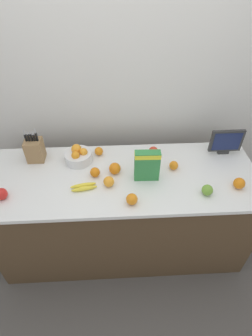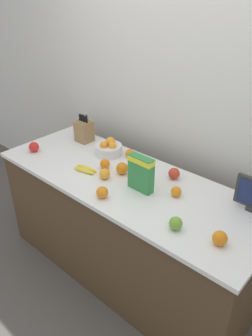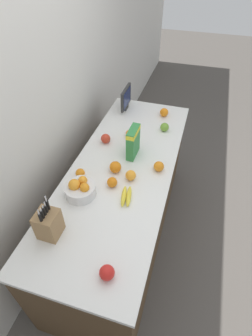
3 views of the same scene
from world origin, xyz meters
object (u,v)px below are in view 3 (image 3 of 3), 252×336
Objects in this scene: cereal_box at (133,141)px; knife_block at (48,224)px; orange_front_center at (112,182)px; apple_rear at (106,139)px; apple_by_knife_block at (165,127)px; orange_mid_right at (159,166)px; fruit_bowl at (80,189)px; apple_leftmost at (107,273)px; orange_back_center at (115,167)px; orange_by_cereal at (130,134)px; small_monitor at (126,98)px; orange_near_bowl at (164,112)px; orange_front_left at (131,175)px; banana_bunch at (126,196)px; orange_mid_left at (80,173)px.

knife_block is at bearing 163.88° from cereal_box.
cereal_box is (0.85, -0.27, 0.04)m from knife_block.
apple_rear is at bearing 25.26° from orange_front_center.
apple_by_knife_block and orange_mid_right have the same top height.
apple_leftmost is (-0.49, -0.37, -0.01)m from fruit_bowl.
orange_back_center is at bearing -17.65° from knife_block.
apple_leftmost is 1.06× the size of orange_mid_right.
knife_block is at bearing 160.31° from apple_by_knife_block.
orange_front_center is at bearing -175.41° from orange_by_cereal.
orange_near_bowl is at bearing -93.06° from small_monitor.
apple_rear is at bearing 20.52° from apple_leftmost.
apple_by_knife_block is 0.96× the size of orange_near_bowl.
apple_rear is 1.00× the size of orange_near_bowl.
small_monitor is 3.22× the size of orange_near_bowl.
orange_near_bowl is 1.05× the size of orange_front_left.
orange_front_center is 0.15m from orange_back_center.
banana_bunch is at bearing -145.71° from orange_back_center.
orange_by_cereal is (-0.45, -0.17, -0.09)m from small_monitor.
knife_block reaches higher than orange_mid_right.
banana_bunch is at bearing -173.15° from orange_front_left.
apple_rear is at bearing 144.88° from orange_near_bowl.
orange_mid_left is at bearing 160.36° from orange_by_cereal.
small_monitor is at bearing 13.62° from apple_leftmost.
fruit_bowl reaches higher than orange_near_bowl.
apple_leftmost is (-0.55, -0.06, 0.03)m from banana_bunch.
apple_leftmost reaches higher than orange_near_bowl.
orange_mid_right is at bearing -49.83° from fruit_bowl.
knife_block is 0.66m from orange_back_center.
orange_front_left is (-0.68, 0.12, -0.00)m from apple_by_knife_block.
orange_mid_left is at bearing 3.49° from knife_block.
apple_by_knife_block is 0.68m from orange_back_center.
cereal_box is at bearing 62.42° from orange_mid_right.
small_monitor is 1.18m from banana_bunch.
cereal_box is at bearing -108.10° from apple_rear.
apple_rear reaches higher than orange_mid_right.
orange_by_cereal is at bearing 123.58° from apple_by_knife_block.
small_monitor is 1.19m from fruit_bowl.
orange_back_center reaches higher than orange_near_bowl.
small_monitor reaches higher than fruit_bowl.
apple_leftmost is at bearing -110.29° from knife_block.
small_monitor is at bearing 22.67° from cereal_box.
banana_bunch is (-0.46, -0.08, -0.12)m from cereal_box.
cereal_box reaches higher than orange_near_bowl.
small_monitor is at bearing 18.85° from orange_front_left.
orange_front_left is at bearing -166.05° from cereal_box.
fruit_bowl is 0.33m from orange_back_center.
cereal_box reaches higher than banana_bunch.
small_monitor is at bearing 86.94° from orange_near_bowl.
cereal_box reaches higher than fruit_bowl.
orange_mid_left is 0.88× the size of orange_mid_right.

